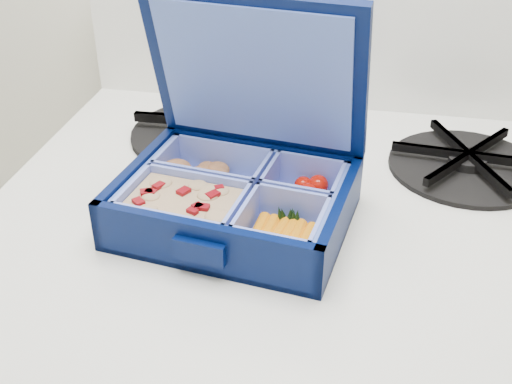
# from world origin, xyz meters

# --- Properties ---
(bento_box) EXTENTS (0.23, 0.19, 0.05)m
(bento_box) POSITION_xyz_m (-0.75, 1.63, 1.01)
(bento_box) COLOR #010C38
(bento_box) RESTS_ON stove
(burner_grate) EXTENTS (0.18, 0.18, 0.02)m
(burner_grate) POSITION_xyz_m (-0.52, 1.78, 1.00)
(burner_grate) COLOR black
(burner_grate) RESTS_ON stove
(burner_grate_rear) EXTENTS (0.19, 0.19, 0.02)m
(burner_grate_rear) POSITION_xyz_m (-0.82, 1.80, 1.00)
(burner_grate_rear) COLOR black
(burner_grate_rear) RESTS_ON stove
(fork) EXTENTS (0.12, 0.14, 0.01)m
(fork) POSITION_xyz_m (-0.72, 1.78, 0.99)
(fork) COLOR #B2B2B3
(fork) RESTS_ON stove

